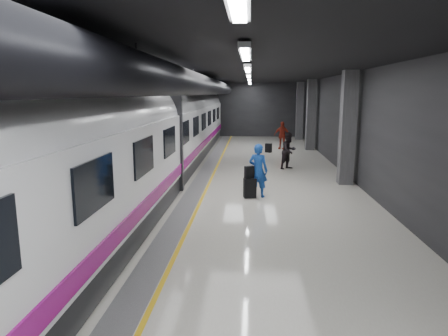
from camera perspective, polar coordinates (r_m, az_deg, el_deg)
name	(u,v)px	position (r m, az deg, el deg)	size (l,w,h in m)	color
ground	(230,194)	(14.60, 0.90, -3.71)	(40.00, 40.00, 0.00)	silver
platform_hall	(224,95)	(15.12, 0.03, 10.33)	(10.02, 40.02, 4.51)	black
train	(141,137)	(14.75, -11.81, 4.39)	(3.05, 38.00, 4.05)	black
traveler_main	(258,170)	(14.08, 4.90, -0.34)	(0.69, 0.45, 1.89)	blue
suitcase_main	(250,188)	(14.03, 3.71, -2.86)	(0.43, 0.27, 0.69)	black
shoulder_bag	(249,172)	(13.94, 3.63, -0.59)	(0.32, 0.17, 0.43)	black
traveler_far_a	(289,151)	(19.48, 9.24, 2.44)	(0.87, 0.67, 1.78)	black
traveler_far_b	(282,135)	(26.54, 8.28, 4.65)	(1.06, 0.44, 1.81)	maroon
suitcase_far	(268,148)	(24.94, 6.37, 2.86)	(0.38, 0.25, 0.56)	black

